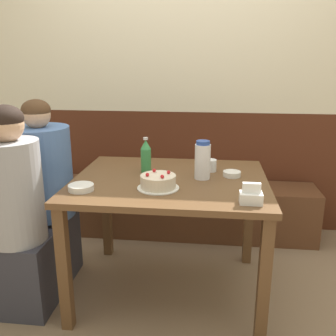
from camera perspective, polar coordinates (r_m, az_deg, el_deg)
name	(u,v)px	position (r m, az deg, el deg)	size (l,w,h in m)	color
ground_plane	(170,289)	(2.54, 0.29, -17.99)	(12.00, 12.00, 0.00)	#846B51
back_wall	(184,82)	(3.15, 2.50, 12.95)	(4.80, 0.04, 2.50)	#4C2314
bench_seat	(181,209)	(3.17, 1.98, -6.26)	(2.20, 0.38, 0.43)	#56331E
dining_table	(170,194)	(2.24, 0.31, -4.05)	(1.14, 0.93, 0.75)	brown
birthday_cake	(158,182)	(2.03, -1.51, -2.12)	(0.23, 0.23, 0.10)	white
water_pitcher	(203,160)	(2.19, 5.29, 1.18)	(0.09, 0.09, 0.23)	white
soju_bottle	(146,156)	(2.31, -3.39, 1.86)	(0.06, 0.06, 0.22)	#388E4C
napkin_holder	(251,196)	(1.87, 12.54, -4.18)	(0.11, 0.08, 0.11)	white
bowl_soup_white	(81,187)	(2.06, -13.10, -2.91)	(0.14, 0.14, 0.03)	white
bowl_rice_small	(232,174)	(2.28, 9.71, -0.89)	(0.11, 0.11, 0.03)	white
glass_water_tall	(210,165)	(2.36, 6.48, 0.40)	(0.08, 0.08, 0.07)	silver
person_teal_shirt	(17,220)	(2.27, -22.01, -7.30)	(0.34, 0.32, 1.21)	#33333D
person_pale_blue_shirt	(44,194)	(2.55, -18.35, -3.77)	(0.38, 0.38, 1.20)	#33333D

